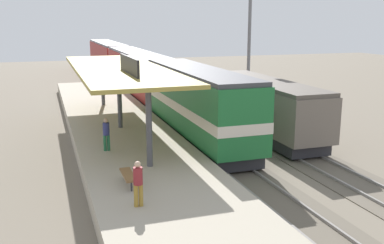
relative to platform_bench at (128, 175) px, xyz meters
The scene contains 13 objects.
ground_plane 12.99m from the platform_bench, 51.74° to the left, with size 120.00×120.00×0.00m, color #706656.
track_near 11.86m from the platform_bench, 59.40° to the left, with size 3.20×110.00×0.16m.
track_far 14.73m from the platform_bench, 43.74° to the left, with size 3.20×110.00×0.16m.
platform 10.28m from the platform_bench, 82.14° to the left, with size 6.00×44.00×0.90m, color #A89E89.
station_canopy 10.64m from the platform_bench, 82.07° to the left, with size 5.20×18.00×4.70m.
platform_bench is the anchor object (origin of this frame).
locomotive 10.70m from the platform_bench, 55.70° to the left, with size 2.93×14.43×4.44m.
passenger_carriage_front 27.48m from the platform_bench, 77.38° to the left, with size 2.90×20.00×4.24m.
passenger_carriage_rear 47.98m from the platform_bench, 82.82° to the left, with size 2.90×20.00×4.24m.
freight_car 13.56m from the platform_bench, 38.51° to the left, with size 2.80×12.00×3.54m.
light_mast 23.50m from the platform_bench, 52.01° to the left, with size 1.10×1.10×11.70m.
person_waiting 5.29m from the platform_bench, 91.44° to the left, with size 0.34×0.34×1.71m.
person_walking 2.23m from the platform_bench, 90.87° to the right, with size 0.34×0.34×1.71m.
Camera 1 is at (-8.98, -27.17, 7.50)m, focal length 41.56 mm.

